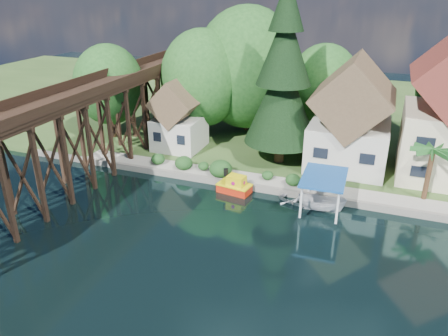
{
  "coord_description": "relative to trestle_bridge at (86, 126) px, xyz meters",
  "views": [
    {
      "loc": [
        9.81,
        -26.76,
        18.02
      ],
      "look_at": [
        -2.52,
        6.0,
        2.75
      ],
      "focal_mm": 35.0,
      "sensor_mm": 36.0,
      "label": 1
    }
  ],
  "objects": [
    {
      "name": "conifer",
      "position": [
        16.38,
        9.38,
        3.83
      ],
      "size": [
        7.32,
        7.32,
        18.03
      ],
      "color": "#382314",
      "rests_on": "bank"
    },
    {
      "name": "tugboat",
      "position": [
        14.14,
        1.86,
        -4.69
      ],
      "size": [
        3.26,
        2.11,
        2.21
      ],
      "color": "red",
      "rests_on": "ground"
    },
    {
      "name": "shrubs",
      "position": [
        11.4,
        4.09,
        -4.12
      ],
      "size": [
        15.76,
        2.47,
        1.7
      ],
      "color": "#173D16",
      "rests_on": "bank"
    },
    {
      "name": "house_left",
      "position": [
        23.0,
        10.83,
        -0.21
      ],
      "size": [
        7.64,
        8.64,
        11.02
      ],
      "color": "beige",
      "rests_on": "bank"
    },
    {
      "name": "trestle_bridge",
      "position": [
        0.0,
        0.0,
        0.0
      ],
      "size": [
        4.12,
        44.18,
        9.3
      ],
      "color": "black",
      "rests_on": "ground"
    },
    {
      "name": "palm_tree",
      "position": [
        30.16,
        5.43,
        -0.51
      ],
      "size": [
        4.38,
        4.38,
        4.98
      ],
      "color": "#382314",
      "rests_on": "bank"
    },
    {
      "name": "shed",
      "position": [
        5.0,
        9.33,
        -1.52
      ],
      "size": [
        5.09,
        5.4,
        7.85
      ],
      "color": "beige",
      "rests_on": "bank"
    },
    {
      "name": "ground",
      "position": [
        16.0,
        -5.17,
        -5.35
      ],
      "size": [
        140.0,
        140.0,
        0.0
      ],
      "primitive_type": "plane",
      "color": "black",
      "rests_on": "ground"
    },
    {
      "name": "boat_white_a",
      "position": [
        20.05,
        1.91,
        -4.99
      ],
      "size": [
        3.96,
        3.23,
        0.72
      ],
      "primitive_type": "imported",
      "rotation": [
        0.0,
        0.0,
        1.34
      ],
      "color": "white",
      "rests_on": "ground"
    },
    {
      "name": "boat_canopy",
      "position": [
        22.11,
        1.09,
        -3.96
      ],
      "size": [
        4.11,
        5.13,
        3.24
      ],
      "color": "silver",
      "rests_on": "ground"
    },
    {
      "name": "seawall",
      "position": [
        20.0,
        2.83,
        -5.04
      ],
      "size": [
        60.0,
        0.4,
        0.62
      ],
      "primitive_type": "cube",
      "color": "slate",
      "rests_on": "ground"
    },
    {
      "name": "promenade",
      "position": [
        22.0,
        4.13,
        -4.82
      ],
      "size": [
        50.0,
        2.6,
        0.06
      ],
      "primitive_type": "cube",
      "color": "gray",
      "rests_on": "bank"
    },
    {
      "name": "bg_trees",
      "position": [
        17.0,
        16.08,
        1.94
      ],
      "size": [
        49.9,
        13.3,
        10.57
      ],
      "color": "#382314",
      "rests_on": "bank"
    },
    {
      "name": "bank",
      "position": [
        16.0,
        28.83,
        -5.1
      ],
      "size": [
        140.0,
        52.0,
        0.5
      ],
      "primitive_type": "cube",
      "color": "#29481C",
      "rests_on": "ground"
    }
  ]
}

